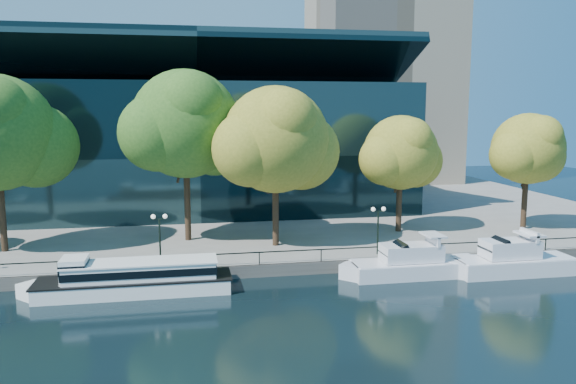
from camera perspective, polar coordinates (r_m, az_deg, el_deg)
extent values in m
plane|color=black|center=(41.76, -2.32, -9.84)|extent=(160.00, 160.00, 0.00)
cube|color=slate|center=(77.00, -6.19, -1.02)|extent=(90.00, 67.00, 1.00)
cube|color=#47443F|center=(44.50, -2.89, -8.01)|extent=(90.00, 0.25, 1.00)
cube|color=black|center=(44.30, -2.94, -6.14)|extent=(88.20, 0.08, 0.08)
cube|color=black|center=(44.43, -2.93, -6.77)|extent=(0.07, 0.07, 0.90)
cube|color=black|center=(71.46, -9.22, 4.25)|extent=(50.00, 24.00, 16.00)
cube|color=black|center=(67.42, -9.33, 12.08)|extent=(50.00, 17.14, 7.86)
cube|color=white|center=(42.15, -15.29, -9.21)|extent=(13.45, 3.27, 1.06)
cube|color=black|center=(41.99, -15.32, -8.50)|extent=(13.72, 3.33, 0.12)
cube|color=white|center=(43.27, -24.31, -9.21)|extent=(2.70, 2.70, 1.06)
cube|color=white|center=(41.78, -14.69, -7.70)|extent=(10.49, 2.68, 1.15)
cube|color=black|center=(41.77, -14.69, -7.63)|extent=(10.63, 2.74, 0.53)
cube|color=white|center=(41.62, -14.72, -6.87)|extent=(10.76, 2.81, 0.10)
cube|color=white|center=(42.30, -20.86, -7.38)|extent=(1.73, 2.29, 1.73)
cube|color=black|center=(42.25, -20.88, -7.13)|extent=(1.78, 2.35, 0.67)
cube|color=silver|center=(45.87, 12.96, -7.60)|extent=(10.41, 2.97, 1.19)
cube|color=silver|center=(44.11, 6.68, -8.08)|extent=(2.28, 2.28, 1.19)
cube|color=silver|center=(45.70, 12.99, -6.85)|extent=(10.20, 2.91, 0.08)
cube|color=silver|center=(45.32, 12.41, -6.02)|extent=(4.68, 2.23, 1.29)
cube|color=black|center=(44.80, 10.81, -6.01)|extent=(2.05, 2.14, 1.62)
cube|color=silver|center=(45.81, 14.49, -4.73)|extent=(0.25, 2.32, 0.79)
cube|color=silver|center=(45.72, 14.51, -4.24)|extent=(1.39, 2.32, 0.15)
cube|color=silver|center=(48.79, 22.01, -6.98)|extent=(9.64, 3.00, 1.28)
cube|color=silver|center=(46.43, 16.94, -7.49)|extent=(2.36, 2.36, 1.28)
cube|color=silver|center=(48.63, 22.05, -6.22)|extent=(9.44, 2.94, 0.09)
cube|color=silver|center=(48.19, 21.62, -5.37)|extent=(4.34, 2.25, 1.39)
cube|color=black|center=(47.52, 20.34, -5.36)|extent=(1.96, 2.16, 1.62)
cube|color=silver|center=(48.85, 23.32, -4.06)|extent=(0.27, 2.34, 0.86)
cube|color=silver|center=(48.83, 23.32, -3.94)|extent=(1.50, 2.34, 0.16)
cylinder|color=black|center=(53.48, -27.10, -1.14)|extent=(0.56, 0.56, 8.11)
cylinder|color=black|center=(53.15, -26.75, 2.30)|extent=(1.26, 1.92, 4.05)
sphere|color=#29541A|center=(53.67, -24.25, 4.31)|extent=(7.32, 7.32, 7.32)
cylinder|color=black|center=(52.55, -10.21, -0.22)|extent=(0.56, 0.56, 8.60)
cylinder|color=black|center=(52.36, -9.75, 3.48)|extent=(1.32, 2.02, 4.28)
cylinder|color=black|center=(51.89, -10.73, 3.07)|extent=(1.21, 1.37, 3.83)
sphere|color=#29541A|center=(51.99, -10.39, 6.82)|extent=(9.85, 9.85, 9.85)
sphere|color=#29541A|center=(53.58, -7.45, 5.61)|extent=(7.39, 7.39, 7.39)
sphere|color=#29541A|center=(51.08, -13.14, 5.88)|extent=(6.90, 6.90, 6.90)
sphere|color=#29541A|center=(50.00, -9.87, 8.75)|extent=(5.91, 5.91, 5.91)
cylinder|color=black|center=(49.76, -1.27, -1.18)|extent=(0.56, 0.56, 7.55)
cylinder|color=black|center=(49.63, -0.75, 2.25)|extent=(1.20, 1.82, 3.78)
cylinder|color=black|center=(49.03, -1.69, 1.86)|extent=(1.10, 1.25, 3.38)
sphere|color=olive|center=(49.13, -1.29, 5.35)|extent=(9.36, 9.36, 9.36)
sphere|color=olive|center=(51.06, 1.32, 4.15)|extent=(7.02, 7.02, 7.02)
sphere|color=olive|center=(47.93, -3.88, 4.41)|extent=(6.55, 6.55, 6.55)
sphere|color=olive|center=(47.31, -0.37, 7.21)|extent=(5.62, 5.62, 5.62)
cylinder|color=black|center=(56.69, 11.22, -0.80)|extent=(0.56, 0.56, 6.29)
cylinder|color=black|center=(56.73, 11.69, 1.71)|extent=(1.05, 1.57, 3.16)
cylinder|color=black|center=(55.96, 11.02, 1.40)|extent=(0.97, 1.09, 2.82)
sphere|color=olive|center=(56.14, 11.36, 3.95)|extent=(7.29, 7.29, 7.29)
sphere|color=olive|center=(57.99, 12.78, 3.14)|extent=(5.47, 5.47, 5.47)
sphere|color=olive|center=(54.86, 9.85, 3.32)|extent=(5.10, 5.10, 5.10)
sphere|color=olive|center=(54.85, 12.32, 5.16)|extent=(4.38, 4.38, 4.38)
cylinder|color=black|center=(61.46, 22.91, -0.49)|extent=(0.56, 0.56, 6.53)
cylinder|color=black|center=(61.59, 23.33, 1.92)|extent=(1.08, 1.61, 3.28)
cylinder|color=black|center=(60.70, 22.88, 1.63)|extent=(1.00, 1.12, 2.93)
sphere|color=olive|center=(60.95, 23.18, 4.07)|extent=(7.08, 7.08, 7.08)
sphere|color=olive|center=(62.98, 24.08, 3.33)|extent=(5.31, 5.31, 5.31)
sphere|color=olive|center=(59.43, 22.10, 3.52)|extent=(4.96, 4.96, 4.96)
sphere|color=olive|center=(59.91, 24.28, 5.13)|extent=(4.25, 4.25, 4.25)
cylinder|color=black|center=(45.01, -12.88, -5.00)|extent=(0.14, 0.14, 3.60)
cube|color=black|center=(44.62, -12.95, -2.69)|extent=(0.90, 0.06, 0.06)
sphere|color=white|center=(44.61, -13.54, -2.45)|extent=(0.36, 0.36, 0.36)
sphere|color=white|center=(44.56, -12.38, -2.42)|extent=(0.36, 0.36, 0.36)
cylinder|color=black|center=(47.63, 9.11, -4.15)|extent=(0.14, 0.14, 3.60)
cube|color=black|center=(47.27, 9.16, -1.96)|extent=(0.90, 0.06, 0.06)
sphere|color=white|center=(47.08, 8.65, -1.74)|extent=(0.36, 0.36, 0.36)
sphere|color=white|center=(47.38, 9.68, -1.70)|extent=(0.36, 0.36, 0.36)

